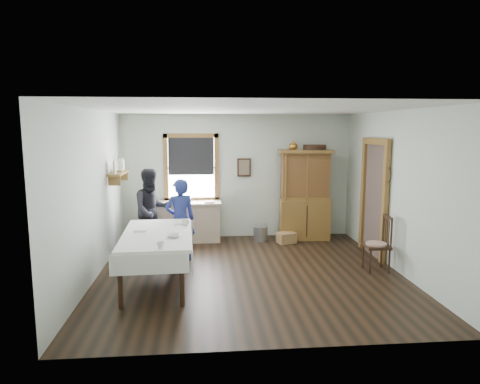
# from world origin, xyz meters

# --- Properties ---
(room) EXTENTS (5.01, 5.01, 2.70)m
(room) POSITION_xyz_m (0.00, 0.00, 1.35)
(room) COLOR black
(room) RESTS_ON ground
(window) EXTENTS (1.18, 0.07, 1.48)m
(window) POSITION_xyz_m (-1.00, 2.46, 1.63)
(window) COLOR white
(window) RESTS_ON room
(doorway) EXTENTS (0.09, 1.14, 2.22)m
(doorway) POSITION_xyz_m (2.46, 0.85, 1.16)
(doorway) COLOR #4F4039
(doorway) RESTS_ON room
(wall_shelf) EXTENTS (0.24, 1.00, 0.44)m
(wall_shelf) POSITION_xyz_m (-2.37, 1.54, 1.57)
(wall_shelf) COLOR olive
(wall_shelf) RESTS_ON room
(framed_picture) EXTENTS (0.30, 0.04, 0.40)m
(framed_picture) POSITION_xyz_m (0.15, 2.46, 1.55)
(framed_picture) COLOR #311D11
(framed_picture) RESTS_ON room
(rug_beater) EXTENTS (0.01, 0.27, 0.27)m
(rug_beater) POSITION_xyz_m (2.45, 0.30, 1.72)
(rug_beater) COLOR black
(rug_beater) RESTS_ON room
(work_counter) EXTENTS (1.48, 0.56, 0.85)m
(work_counter) POSITION_xyz_m (-1.12, 2.19, 0.42)
(work_counter) COLOR #C8A98B
(work_counter) RESTS_ON room
(china_hutch) EXTENTS (1.17, 0.61, 1.94)m
(china_hutch) POSITION_xyz_m (1.44, 2.16, 0.97)
(china_hutch) COLOR olive
(china_hutch) RESTS_ON room
(dining_table) EXTENTS (1.15, 2.08, 0.81)m
(dining_table) POSITION_xyz_m (-1.47, -0.37, 0.41)
(dining_table) COLOR white
(dining_table) RESTS_ON room
(spindle_chair) EXTENTS (0.46, 0.46, 0.95)m
(spindle_chair) POSITION_xyz_m (2.15, -0.06, 0.48)
(spindle_chair) COLOR #311D11
(spindle_chair) RESTS_ON room
(pail) EXTENTS (0.32, 0.32, 0.32)m
(pail) POSITION_xyz_m (0.47, 2.04, 0.16)
(pail) COLOR gray
(pail) RESTS_ON room
(wicker_basket) EXTENTS (0.44, 0.36, 0.22)m
(wicker_basket) POSITION_xyz_m (0.99, 1.83, 0.11)
(wicker_basket) COLOR olive
(wicker_basket) RESTS_ON room
(woman_blue) EXTENTS (0.58, 0.46, 1.39)m
(woman_blue) POSITION_xyz_m (-1.18, 0.84, 0.70)
(woman_blue) COLOR navy
(woman_blue) RESTS_ON room
(figure_dark) EXTENTS (0.90, 0.82, 1.51)m
(figure_dark) POSITION_xyz_m (-1.75, 1.49, 0.75)
(figure_dark) COLOR black
(figure_dark) RESTS_ON room
(table_cup_a) EXTENTS (0.16, 0.16, 0.09)m
(table_cup_a) POSITION_xyz_m (-1.05, 0.10, 0.86)
(table_cup_a) COLOR white
(table_cup_a) RESTS_ON dining_table
(table_cup_b) EXTENTS (0.12, 0.12, 0.09)m
(table_cup_b) POSITION_xyz_m (-1.33, -1.25, 0.86)
(table_cup_b) COLOR white
(table_cup_b) RESTS_ON dining_table
(table_bowl) EXTENTS (0.27, 0.27, 0.06)m
(table_bowl) POSITION_xyz_m (-1.20, -0.66, 0.84)
(table_bowl) COLOR white
(table_bowl) RESTS_ON dining_table
(counter_book) EXTENTS (0.17, 0.23, 0.02)m
(counter_book) POSITION_xyz_m (-0.72, 2.10, 0.86)
(counter_book) COLOR brown
(counter_book) RESTS_ON work_counter
(counter_bowl) EXTENTS (0.21, 0.21, 0.06)m
(counter_bowl) POSITION_xyz_m (-1.33, 2.08, 0.88)
(counter_bowl) COLOR white
(counter_bowl) RESTS_ON work_counter
(shelf_bowl) EXTENTS (0.22, 0.22, 0.05)m
(shelf_bowl) POSITION_xyz_m (-2.37, 1.55, 1.60)
(shelf_bowl) COLOR white
(shelf_bowl) RESTS_ON wall_shelf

